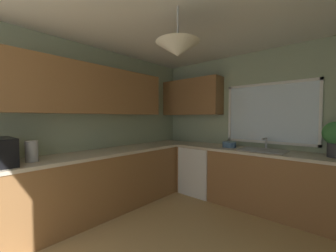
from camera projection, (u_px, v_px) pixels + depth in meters
ground_plane at (177, 252)px, 2.13m from camera, size 8.63×8.63×0.00m
room_shell at (177, 93)px, 2.61m from camera, size 3.55×4.04×2.56m
counter_run_left at (103, 182)px, 3.04m from camera, size 0.65×3.65×0.89m
counter_run_back at (254, 178)px, 3.21m from camera, size 2.64×0.65×0.89m
dishwasher at (201, 170)px, 3.82m from camera, size 0.60×0.60×0.85m
kettle at (32, 151)px, 2.33m from camera, size 0.13×0.13×0.24m
sink_assembly at (263, 150)px, 3.12m from camera, size 0.64×0.40×0.19m
potted_plant at (336, 136)px, 2.58m from camera, size 0.29×0.29×0.45m
bowl at (229, 145)px, 3.47m from camera, size 0.22×0.22×0.09m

